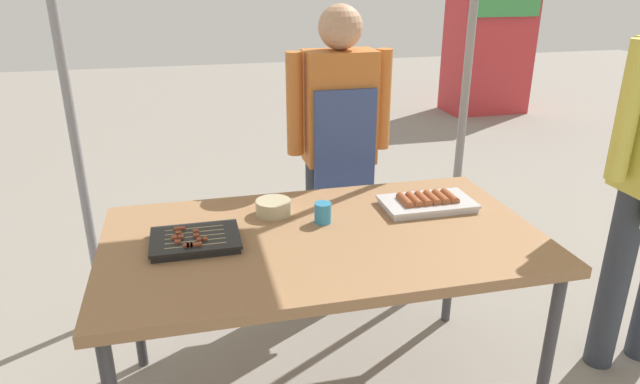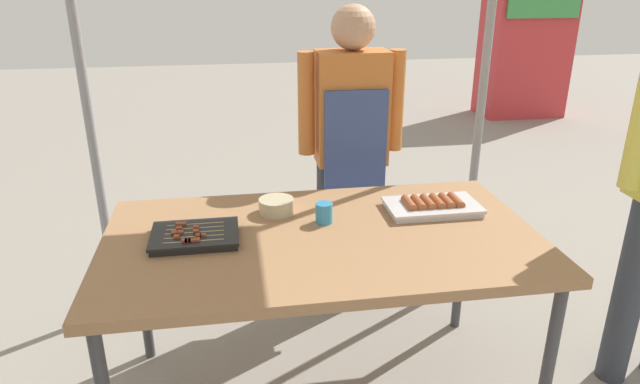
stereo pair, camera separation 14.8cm
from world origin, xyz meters
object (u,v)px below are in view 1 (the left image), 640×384
(condiment_bowl, at_px, (273,207))
(neighbor_stall_left, at_px, (489,42))
(drink_cup_near_edge, at_px, (323,213))
(vendor_woman, at_px, (339,137))
(tray_meat_skewers, at_px, (195,240))
(stall_table, at_px, (323,247))
(tray_grilled_sausages, at_px, (427,203))

(condiment_bowl, relative_size, neighbor_stall_left, 0.08)
(drink_cup_near_edge, distance_m, vendor_woman, 0.71)
(tray_meat_skewers, height_order, condiment_bowl, condiment_bowl)
(stall_table, bearing_deg, neighbor_stall_left, 54.73)
(stall_table, relative_size, tray_grilled_sausages, 4.30)
(neighbor_stall_left, bearing_deg, drink_cup_near_edge, -125.70)
(tray_grilled_sausages, bearing_deg, drink_cup_near_edge, -174.96)
(stall_table, bearing_deg, condiment_bowl, 123.06)
(tray_grilled_sausages, distance_m, condiment_bowl, 0.63)
(tray_meat_skewers, bearing_deg, drink_cup_near_edge, 9.09)
(stall_table, height_order, condiment_bowl, condiment_bowl)
(tray_grilled_sausages, relative_size, tray_meat_skewers, 1.19)
(condiment_bowl, height_order, neighbor_stall_left, neighbor_stall_left)
(tray_meat_skewers, distance_m, vendor_woman, 1.04)
(stall_table, xyz_separation_m, tray_grilled_sausages, (0.48, 0.15, 0.07))
(condiment_bowl, xyz_separation_m, neighbor_stall_left, (3.32, 4.25, 0.06))
(stall_table, xyz_separation_m, neighbor_stall_left, (3.17, 4.48, 0.14))
(drink_cup_near_edge, height_order, neighbor_stall_left, neighbor_stall_left)
(tray_grilled_sausages, height_order, neighbor_stall_left, neighbor_stall_left)
(stall_table, distance_m, neighbor_stall_left, 5.49)
(tray_grilled_sausages, bearing_deg, vendor_woman, 108.61)
(tray_meat_skewers, relative_size, vendor_woman, 0.21)
(tray_grilled_sausages, bearing_deg, condiment_bowl, 172.48)
(stall_table, relative_size, tray_meat_skewers, 5.12)
(tray_grilled_sausages, distance_m, drink_cup_near_edge, 0.45)
(stall_table, distance_m, condiment_bowl, 0.28)
(condiment_bowl, bearing_deg, tray_grilled_sausages, -7.52)
(stall_table, height_order, tray_meat_skewers, tray_meat_skewers)
(stall_table, height_order, drink_cup_near_edge, drink_cup_near_edge)
(tray_meat_skewers, height_order, neighbor_stall_left, neighbor_stall_left)
(drink_cup_near_edge, bearing_deg, condiment_bowl, 144.75)
(condiment_bowl, bearing_deg, tray_meat_skewers, -147.45)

